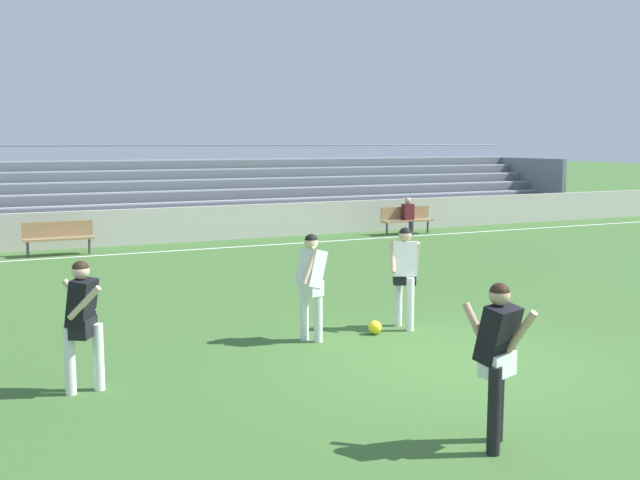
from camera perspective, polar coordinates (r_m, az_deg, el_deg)
ground_plane at (r=10.50m, az=10.27°, el=-9.22°), size 160.00×160.00×0.00m
field_line_sideline at (r=21.24m, az=-8.71°, el=-0.67°), size 44.00×0.12×0.01m
sideline_wall at (r=22.81m, az=-9.94°, el=1.20°), size 48.00×0.16×1.06m
bleacher_stand at (r=26.14m, az=-6.53°, el=3.65°), size 26.20×4.39×2.91m
bench_far_left at (r=24.45m, az=6.66°, el=1.72°), size 1.80×0.40×0.90m
bench_far_right at (r=20.95m, az=-19.46°, el=0.37°), size 1.80×0.40×0.90m
spectator_seated at (r=24.34m, az=6.81°, el=2.06°), size 0.36×0.42×1.21m
player_white_overlapping at (r=12.02m, az=6.51°, el=-2.21°), size 0.63×0.48×1.65m
player_white_challenging at (r=11.18m, az=-0.68°, el=-2.93°), size 0.49×0.46×1.64m
player_dark_on_ball at (r=9.34m, az=-17.78°, el=-5.52°), size 0.47×0.70×1.61m
player_dark_pressing_high at (r=7.52m, az=13.49°, el=-8.25°), size 0.47×0.68×1.66m
soccer_ball at (r=11.78m, az=4.24°, el=-6.71°), size 0.22×0.22×0.22m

